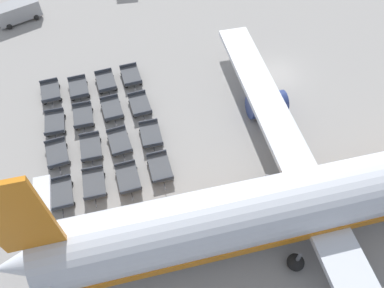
# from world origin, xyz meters

# --- Properties ---
(ground_plane) EXTENTS (500.00, 500.00, 0.00)m
(ground_plane) POSITION_xyz_m (0.00, 0.00, 0.00)
(ground_plane) COLOR gray
(airplane) EXTENTS (39.20, 44.55, 11.74)m
(airplane) POSITION_xyz_m (14.67, -2.79, 2.94)
(airplane) COLOR silver
(airplane) RESTS_ON ground_plane
(service_van) EXTENTS (3.23, 4.97, 1.98)m
(service_van) POSITION_xyz_m (-15.67, -23.85, 1.08)
(service_van) COLOR gray
(service_van) RESTS_ON ground_plane
(baggage_dolly_row_near_col_a) EXTENTS (3.34, 1.83, 0.92)m
(baggage_dolly_row_near_col_a) POSITION_xyz_m (-2.96, -21.19, 0.48)
(baggage_dolly_row_near_col_a) COLOR #424449
(baggage_dolly_row_near_col_a) RESTS_ON ground_plane
(baggage_dolly_row_near_col_b) EXTENTS (3.35, 1.84, 0.92)m
(baggage_dolly_row_near_col_b) POSITION_xyz_m (0.92, -21.04, 0.48)
(baggage_dolly_row_near_col_b) COLOR #424449
(baggage_dolly_row_near_col_b) RESTS_ON ground_plane
(baggage_dolly_row_near_col_c) EXTENTS (3.36, 1.89, 0.92)m
(baggage_dolly_row_near_col_c) POSITION_xyz_m (4.26, -21.05, 0.48)
(baggage_dolly_row_near_col_c) COLOR #424449
(baggage_dolly_row_near_col_c) RESTS_ON ground_plane
(baggage_dolly_row_near_col_d) EXTENTS (3.31, 1.76, 0.92)m
(baggage_dolly_row_near_col_d) POSITION_xyz_m (8.04, -20.97, 0.48)
(baggage_dolly_row_near_col_d) COLOR #424449
(baggage_dolly_row_near_col_d) RESTS_ON ground_plane
(baggage_dolly_row_mid_a_col_a) EXTENTS (3.34, 1.82, 0.92)m
(baggage_dolly_row_mid_a_col_a) POSITION_xyz_m (-2.73, -18.67, 0.48)
(baggage_dolly_row_mid_a_col_a) COLOR #424449
(baggage_dolly_row_mid_a_col_a) RESTS_ON ground_plane
(baggage_dolly_row_mid_a_col_b) EXTENTS (3.34, 1.81, 0.92)m
(baggage_dolly_row_mid_a_col_b) POSITION_xyz_m (0.79, -18.62, 0.48)
(baggage_dolly_row_mid_a_col_b) COLOR #424449
(baggage_dolly_row_mid_a_col_b) RESTS_ON ground_plane
(baggage_dolly_row_mid_a_col_c) EXTENTS (3.33, 1.81, 0.92)m
(baggage_dolly_row_mid_a_col_c) POSITION_xyz_m (4.37, -18.36, 0.48)
(baggage_dolly_row_mid_a_col_c) COLOR #424449
(baggage_dolly_row_mid_a_col_c) RESTS_ON ground_plane
(baggage_dolly_row_mid_a_col_d) EXTENTS (3.34, 1.83, 0.92)m
(baggage_dolly_row_mid_a_col_d) POSITION_xyz_m (7.86, -18.52, 0.48)
(baggage_dolly_row_mid_a_col_d) COLOR #424449
(baggage_dolly_row_mid_a_col_d) RESTS_ON ground_plane
(baggage_dolly_row_mid_b_col_a) EXTENTS (3.35, 1.85, 0.92)m
(baggage_dolly_row_mid_b_col_a) POSITION_xyz_m (-2.91, -16.12, 0.48)
(baggage_dolly_row_mid_b_col_a) COLOR #424449
(baggage_dolly_row_mid_b_col_a) RESTS_ON ground_plane
(baggage_dolly_row_mid_b_col_b) EXTENTS (3.35, 1.85, 0.92)m
(baggage_dolly_row_mid_b_col_b) POSITION_xyz_m (0.63, -16.07, 0.48)
(baggage_dolly_row_mid_b_col_b) COLOR #424449
(baggage_dolly_row_mid_b_col_b) RESTS_ON ground_plane
(baggage_dolly_row_mid_b_col_c) EXTENTS (3.36, 1.88, 0.92)m
(baggage_dolly_row_mid_b_col_c) POSITION_xyz_m (4.43, -16.01, 0.48)
(baggage_dolly_row_mid_b_col_c) COLOR #424449
(baggage_dolly_row_mid_b_col_c) RESTS_ON ground_plane
(baggage_dolly_row_mid_b_col_d) EXTENTS (3.33, 1.79, 0.92)m
(baggage_dolly_row_mid_b_col_d) POSITION_xyz_m (8.06, -15.93, 0.48)
(baggage_dolly_row_mid_b_col_d) COLOR #424449
(baggage_dolly_row_mid_b_col_d) RESTS_ON ground_plane
(baggage_dolly_row_far_col_a) EXTENTS (3.34, 1.82, 0.92)m
(baggage_dolly_row_far_col_a) POSITION_xyz_m (-3.05, -13.72, 0.48)
(baggage_dolly_row_far_col_a) COLOR #424449
(baggage_dolly_row_far_col_a) RESTS_ON ground_plane
(baggage_dolly_row_far_col_b) EXTENTS (3.35, 1.84, 0.92)m
(baggage_dolly_row_far_col_b) POSITION_xyz_m (0.81, -13.60, 0.48)
(baggage_dolly_row_far_col_b) COLOR #424449
(baggage_dolly_row_far_col_b) RESTS_ON ground_plane
(baggage_dolly_row_far_col_c) EXTENTS (3.34, 1.81, 0.92)m
(baggage_dolly_row_far_col_c) POSITION_xyz_m (4.38, -13.36, 0.48)
(baggage_dolly_row_far_col_c) COLOR #424449
(baggage_dolly_row_far_col_c) RESTS_ON ground_plane
(baggage_dolly_row_far_col_d) EXTENTS (3.31, 1.76, 0.92)m
(baggage_dolly_row_far_col_d) POSITION_xyz_m (7.79, -13.35, 0.48)
(baggage_dolly_row_far_col_d) COLOR #424449
(baggage_dolly_row_far_col_d) RESTS_ON ground_plane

